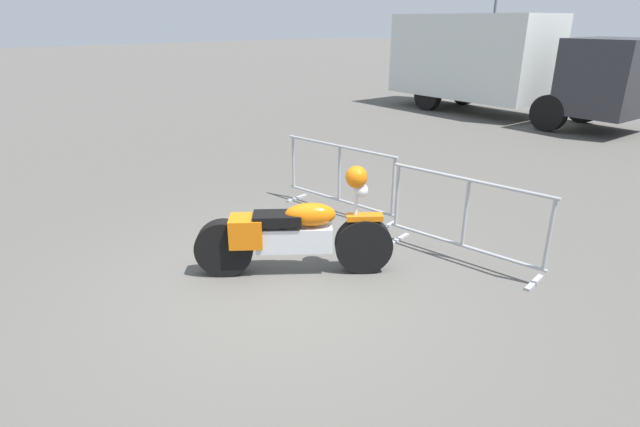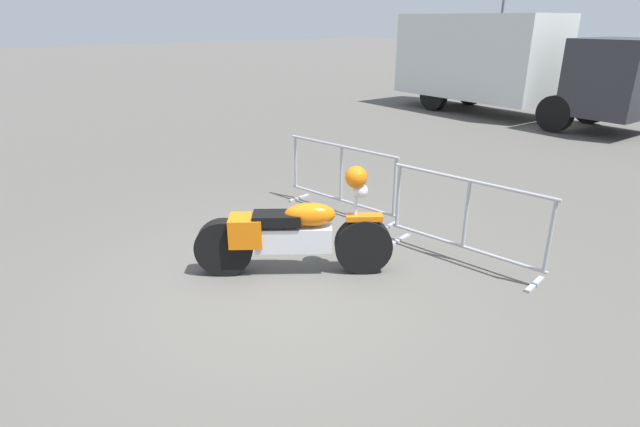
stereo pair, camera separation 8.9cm
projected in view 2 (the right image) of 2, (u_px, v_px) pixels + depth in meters
The scene contains 8 objects.
ground_plane at pixel (281, 287), 5.61m from camera, with size 120.00×120.00×0.00m, color #54514C.
motorcycle at pixel (294, 234), 5.78m from camera, with size 1.58×1.92×1.30m.
crowd_barrier_near at pixel (341, 178), 7.61m from camera, with size 2.05×0.67×1.07m.
crowd_barrier_far at pixel (466, 220), 6.03m from camera, with size 2.05×0.67×1.07m.
box_truck at pixel (502, 61), 15.21m from camera, with size 7.83×2.76×2.98m.
parked_car_tan at pixel (532, 63), 25.34m from camera, with size 2.38×4.65×1.51m.
parked_car_maroon at pixel (589, 67), 23.39m from camera, with size 2.34×4.57×1.48m.
pedestrian at pixel (524, 72), 19.09m from camera, with size 0.42×0.42×1.69m.
Camera 2 is at (4.04, -2.85, 2.82)m, focal length 28.00 mm.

